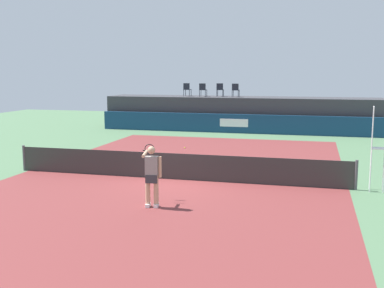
{
  "coord_description": "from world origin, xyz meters",
  "views": [
    {
      "loc": [
        4.78,
        -16.0,
        3.85
      ],
      "look_at": [
        0.11,
        2.0,
        1.0
      ],
      "focal_mm": 44.15,
      "sensor_mm": 36.0,
      "label": 1
    }
  ],
  "objects_px": {
    "net_post_far": "(356,175)",
    "spectator_chair_right": "(236,90)",
    "umpire_chair": "(375,143)",
    "spectator_chair_center": "(220,89)",
    "spectator_chair_left": "(203,89)",
    "net_post_near": "(24,158)",
    "spectator_chair_far_left": "(187,89)",
    "tennis_player": "(152,174)",
    "tennis_ball": "(185,148)"
  },
  "relations": [
    {
      "from": "umpire_chair",
      "to": "spectator_chair_center",
      "type": "bearing_deg",
      "value": 117.84
    },
    {
      "from": "spectator_chair_left",
      "to": "spectator_chair_right",
      "type": "xyz_separation_m",
      "value": [
        2.19,
        0.1,
        0.0
      ]
    },
    {
      "from": "umpire_chair",
      "to": "net_post_near",
      "type": "xyz_separation_m",
      "value": [
        -12.92,
        -0.01,
        -1.09
      ]
    },
    {
      "from": "spectator_chair_center",
      "to": "umpire_chair",
      "type": "xyz_separation_m",
      "value": [
        8.14,
        -15.42,
        -1.11
      ]
    },
    {
      "from": "spectator_chair_right",
      "to": "net_post_far",
      "type": "relative_size",
      "value": 0.89
    },
    {
      "from": "umpire_chair",
      "to": "spectator_chair_far_left",
      "type": "bearing_deg",
      "value": 124.29
    },
    {
      "from": "spectator_chair_far_left",
      "to": "umpire_chair",
      "type": "relative_size",
      "value": 0.32
    },
    {
      "from": "spectator_chair_left",
      "to": "spectator_chair_right",
      "type": "bearing_deg",
      "value": 2.53
    },
    {
      "from": "spectator_chair_right",
      "to": "net_post_near",
      "type": "bearing_deg",
      "value": -111.43
    },
    {
      "from": "net_post_near",
      "to": "net_post_far",
      "type": "xyz_separation_m",
      "value": [
        12.4,
        0.0,
        0.0
      ]
    },
    {
      "from": "tennis_ball",
      "to": "umpire_chair",
      "type": "bearing_deg",
      "value": -39.51
    },
    {
      "from": "tennis_player",
      "to": "net_post_far",
      "type": "bearing_deg",
      "value": 31.21
    },
    {
      "from": "spectator_chair_far_left",
      "to": "tennis_player",
      "type": "relative_size",
      "value": 0.5
    },
    {
      "from": "spectator_chair_far_left",
      "to": "spectator_chair_center",
      "type": "height_order",
      "value": "same"
    },
    {
      "from": "spectator_chair_far_left",
      "to": "spectator_chair_left",
      "type": "xyz_separation_m",
      "value": [
        1.19,
        -0.33,
        0.0
      ]
    },
    {
      "from": "spectator_chair_left",
      "to": "net_post_near",
      "type": "height_order",
      "value": "spectator_chair_left"
    },
    {
      "from": "tennis_player",
      "to": "tennis_ball",
      "type": "xyz_separation_m",
      "value": [
        -1.87,
        10.34,
        -0.92
      ]
    },
    {
      "from": "spectator_chair_right",
      "to": "umpire_chair",
      "type": "xyz_separation_m",
      "value": [
        7.02,
        -15.02,
        -1.11
      ]
    },
    {
      "from": "net_post_near",
      "to": "net_post_far",
      "type": "distance_m",
      "value": 12.4
    },
    {
      "from": "umpire_chair",
      "to": "net_post_far",
      "type": "xyz_separation_m",
      "value": [
        -0.52,
        -0.01,
        -1.09
      ]
    },
    {
      "from": "spectator_chair_right",
      "to": "tennis_player",
      "type": "height_order",
      "value": "spectator_chair_right"
    },
    {
      "from": "spectator_chair_right",
      "to": "spectator_chair_left",
      "type": "bearing_deg",
      "value": -177.47
    },
    {
      "from": "spectator_chair_center",
      "to": "net_post_far",
      "type": "xyz_separation_m",
      "value": [
        7.62,
        -15.43,
        -2.19
      ]
    },
    {
      "from": "tennis_player",
      "to": "spectator_chair_center",
      "type": "bearing_deg",
      "value": 95.36
    },
    {
      "from": "tennis_player",
      "to": "net_post_near",
      "type": "bearing_deg",
      "value": 151.66
    },
    {
      "from": "net_post_far",
      "to": "spectator_chair_right",
      "type": "bearing_deg",
      "value": 113.38
    },
    {
      "from": "spectator_chair_right",
      "to": "umpire_chair",
      "type": "distance_m",
      "value": 16.62
    },
    {
      "from": "umpire_chair",
      "to": "net_post_near",
      "type": "distance_m",
      "value": 12.97
    },
    {
      "from": "net_post_near",
      "to": "net_post_far",
      "type": "relative_size",
      "value": 1.0
    },
    {
      "from": "spectator_chair_far_left",
      "to": "umpire_chair",
      "type": "height_order",
      "value": "spectator_chair_far_left"
    },
    {
      "from": "net_post_near",
      "to": "net_post_far",
      "type": "bearing_deg",
      "value": 0.0
    },
    {
      "from": "spectator_chair_center",
      "to": "umpire_chair",
      "type": "bearing_deg",
      "value": -62.16
    },
    {
      "from": "spectator_chair_right",
      "to": "net_post_far",
      "type": "distance_m",
      "value": 16.52
    },
    {
      "from": "spectator_chair_left",
      "to": "net_post_near",
      "type": "relative_size",
      "value": 0.89
    },
    {
      "from": "spectator_chair_far_left",
      "to": "tennis_ball",
      "type": "height_order",
      "value": "spectator_chair_far_left"
    },
    {
      "from": "umpire_chair",
      "to": "tennis_ball",
      "type": "bearing_deg",
      "value": 140.49
    },
    {
      "from": "net_post_far",
      "to": "tennis_ball",
      "type": "height_order",
      "value": "net_post_far"
    },
    {
      "from": "spectator_chair_right",
      "to": "umpire_chair",
      "type": "height_order",
      "value": "spectator_chair_right"
    },
    {
      "from": "umpire_chair",
      "to": "tennis_ball",
      "type": "relative_size",
      "value": 40.59
    },
    {
      "from": "umpire_chair",
      "to": "tennis_player",
      "type": "bearing_deg",
      "value": -150.86
    },
    {
      "from": "spectator_chair_far_left",
      "to": "net_post_far",
      "type": "relative_size",
      "value": 0.89
    },
    {
      "from": "spectator_chair_center",
      "to": "umpire_chair",
      "type": "relative_size",
      "value": 0.32
    },
    {
      "from": "net_post_near",
      "to": "tennis_player",
      "type": "relative_size",
      "value": 0.56
    },
    {
      "from": "umpire_chair",
      "to": "tennis_player",
      "type": "xyz_separation_m",
      "value": [
        -6.36,
        -3.55,
        -0.63
      ]
    },
    {
      "from": "net_post_far",
      "to": "tennis_ball",
      "type": "bearing_deg",
      "value": 138.59
    },
    {
      "from": "spectator_chair_far_left",
      "to": "spectator_chair_right",
      "type": "distance_m",
      "value": 3.39
    },
    {
      "from": "spectator_chair_center",
      "to": "tennis_player",
      "type": "distance_m",
      "value": 19.13
    },
    {
      "from": "spectator_chair_right",
      "to": "net_post_far",
      "type": "height_order",
      "value": "spectator_chair_right"
    },
    {
      "from": "spectator_chair_far_left",
      "to": "tennis_player",
      "type": "height_order",
      "value": "spectator_chair_far_left"
    },
    {
      "from": "net_post_near",
      "to": "spectator_chair_center",
      "type": "bearing_deg",
      "value": 72.79
    }
  ]
}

